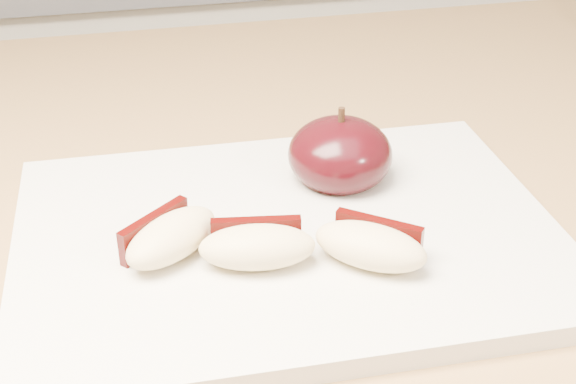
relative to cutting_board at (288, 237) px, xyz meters
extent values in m
cube|color=silver|center=(0.03, 0.80, -0.46)|extent=(2.40, 0.60, 0.90)
cube|color=olive|center=(0.03, 0.10, -0.03)|extent=(1.64, 0.64, 0.04)
cube|color=beige|center=(0.00, 0.00, 0.00)|extent=(0.33, 0.24, 0.01)
ellipsoid|color=black|center=(0.05, 0.05, 0.02)|extent=(0.09, 0.09, 0.05)
cylinder|color=black|center=(0.05, 0.05, 0.05)|extent=(0.00, 0.00, 0.01)
ellipsoid|color=beige|center=(-0.07, -0.01, 0.02)|extent=(0.07, 0.07, 0.02)
cube|color=black|center=(-0.08, 0.00, 0.02)|extent=(0.04, 0.04, 0.02)
ellipsoid|color=beige|center=(-0.02, -0.03, 0.02)|extent=(0.07, 0.04, 0.02)
cube|color=black|center=(-0.02, -0.02, 0.02)|extent=(0.05, 0.01, 0.02)
ellipsoid|color=beige|center=(0.04, -0.05, 0.02)|extent=(0.07, 0.06, 0.02)
cube|color=black|center=(0.04, -0.03, 0.02)|extent=(0.04, 0.04, 0.02)
camera|label=1|loc=(-0.09, -0.39, 0.27)|focal=50.00mm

